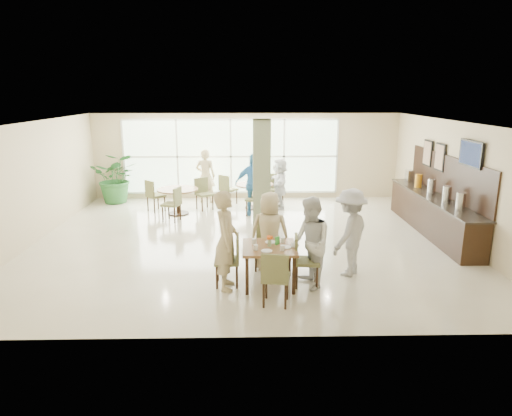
{
  "coord_description": "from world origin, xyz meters",
  "views": [
    {
      "loc": [
        -0.01,
        -10.47,
        3.47
      ],
      "look_at": [
        0.2,
        -1.2,
        1.1
      ],
      "focal_mm": 32.0,
      "sensor_mm": 36.0,
      "label": 1
    }
  ],
  "objects_px": {
    "teen_standing": "(350,232)",
    "adult_a": "(253,184)",
    "teen_left": "(226,240)",
    "adult_standing": "(206,176)",
    "buffet_counter": "(433,211)",
    "potted_plant": "(117,178)",
    "round_table_right": "(255,189)",
    "adult_b": "(280,184)",
    "teen_right": "(310,243)",
    "round_table_left": "(178,194)",
    "teen_far": "(270,232)",
    "main_table": "(269,251)"
  },
  "relations": [
    {
      "from": "teen_right",
      "to": "adult_standing",
      "type": "height_order",
      "value": "adult_standing"
    },
    {
      "from": "adult_standing",
      "to": "teen_far",
      "type": "bearing_deg",
      "value": 113.84
    },
    {
      "from": "teen_left",
      "to": "adult_a",
      "type": "relative_size",
      "value": 1.02
    },
    {
      "from": "teen_right",
      "to": "teen_standing",
      "type": "height_order",
      "value": "teen_standing"
    },
    {
      "from": "teen_left",
      "to": "teen_far",
      "type": "distance_m",
      "value": 1.18
    },
    {
      "from": "teen_standing",
      "to": "adult_a",
      "type": "relative_size",
      "value": 0.96
    },
    {
      "from": "potted_plant",
      "to": "adult_standing",
      "type": "distance_m",
      "value": 2.84
    },
    {
      "from": "teen_left",
      "to": "adult_a",
      "type": "height_order",
      "value": "teen_left"
    },
    {
      "from": "round_table_left",
      "to": "teen_right",
      "type": "height_order",
      "value": "teen_right"
    },
    {
      "from": "round_table_left",
      "to": "teen_left",
      "type": "bearing_deg",
      "value": -72.68
    },
    {
      "from": "round_table_left",
      "to": "teen_standing",
      "type": "relative_size",
      "value": 0.7
    },
    {
      "from": "round_table_left",
      "to": "teen_standing",
      "type": "height_order",
      "value": "teen_standing"
    },
    {
      "from": "buffet_counter",
      "to": "potted_plant",
      "type": "distance_m",
      "value": 9.48
    },
    {
      "from": "adult_a",
      "to": "adult_standing",
      "type": "height_order",
      "value": "adult_a"
    },
    {
      "from": "teen_right",
      "to": "round_table_right",
      "type": "bearing_deg",
      "value": 175.68
    },
    {
      "from": "teen_left",
      "to": "adult_standing",
      "type": "distance_m",
      "value": 6.69
    },
    {
      "from": "round_table_left",
      "to": "teen_far",
      "type": "distance_m",
      "value": 5.0
    },
    {
      "from": "main_table",
      "to": "potted_plant",
      "type": "distance_m",
      "value": 8.0
    },
    {
      "from": "main_table",
      "to": "teen_left",
      "type": "distance_m",
      "value": 0.82
    },
    {
      "from": "round_table_left",
      "to": "main_table",
      "type": "bearing_deg",
      "value": -64.85
    },
    {
      "from": "round_table_right",
      "to": "adult_b",
      "type": "bearing_deg",
      "value": -3.15
    },
    {
      "from": "round_table_left",
      "to": "round_table_right",
      "type": "relative_size",
      "value": 1.03
    },
    {
      "from": "potted_plant",
      "to": "round_table_left",
      "type": "bearing_deg",
      "value": -34.43
    },
    {
      "from": "teen_standing",
      "to": "adult_a",
      "type": "distance_m",
      "value": 4.89
    },
    {
      "from": "round_table_right",
      "to": "adult_standing",
      "type": "height_order",
      "value": "adult_standing"
    },
    {
      "from": "teen_standing",
      "to": "round_table_right",
      "type": "bearing_deg",
      "value": -124.47
    },
    {
      "from": "round_table_left",
      "to": "round_table_right",
      "type": "xyz_separation_m",
      "value": [
        2.24,
        0.66,
        -0.01
      ]
    },
    {
      "from": "adult_standing",
      "to": "potted_plant",
      "type": "bearing_deg",
      "value": 5.75
    },
    {
      "from": "main_table",
      "to": "round_table_right",
      "type": "relative_size",
      "value": 0.85
    },
    {
      "from": "teen_far",
      "to": "adult_b",
      "type": "distance_m",
      "value": 5.01
    },
    {
      "from": "adult_standing",
      "to": "buffet_counter",
      "type": "bearing_deg",
      "value": 157.62
    },
    {
      "from": "teen_standing",
      "to": "adult_a",
      "type": "xyz_separation_m",
      "value": [
        -1.79,
        4.55,
        0.03
      ]
    },
    {
      "from": "potted_plant",
      "to": "adult_standing",
      "type": "bearing_deg",
      "value": -1.23
    },
    {
      "from": "round_table_left",
      "to": "teen_right",
      "type": "bearing_deg",
      "value": -59.08
    },
    {
      "from": "teen_left",
      "to": "teen_far",
      "type": "xyz_separation_m",
      "value": [
        0.82,
        0.85,
        -0.11
      ]
    },
    {
      "from": "teen_far",
      "to": "adult_b",
      "type": "relative_size",
      "value": 1.04
    },
    {
      "from": "teen_right",
      "to": "adult_b",
      "type": "bearing_deg",
      "value": 168.33
    },
    {
      "from": "teen_left",
      "to": "adult_standing",
      "type": "height_order",
      "value": "teen_left"
    },
    {
      "from": "round_table_right",
      "to": "adult_b",
      "type": "height_order",
      "value": "adult_b"
    },
    {
      "from": "teen_far",
      "to": "teen_right",
      "type": "distance_m",
      "value": 1.1
    },
    {
      "from": "main_table",
      "to": "teen_standing",
      "type": "bearing_deg",
      "value": 16.9
    },
    {
      "from": "buffet_counter",
      "to": "adult_standing",
      "type": "relative_size",
      "value": 2.73
    },
    {
      "from": "buffet_counter",
      "to": "adult_b",
      "type": "height_order",
      "value": "buffet_counter"
    },
    {
      "from": "adult_a",
      "to": "teen_right",
      "type": "bearing_deg",
      "value": -77.15
    },
    {
      "from": "teen_right",
      "to": "teen_standing",
      "type": "bearing_deg",
      "value": 111.82
    },
    {
      "from": "buffet_counter",
      "to": "teen_left",
      "type": "height_order",
      "value": "buffet_counter"
    },
    {
      "from": "round_table_right",
      "to": "adult_standing",
      "type": "relative_size",
      "value": 0.67
    },
    {
      "from": "teen_far",
      "to": "teen_right",
      "type": "xyz_separation_m",
      "value": [
        0.69,
        -0.86,
        0.04
      ]
    },
    {
      "from": "potted_plant",
      "to": "buffet_counter",
      "type": "bearing_deg",
      "value": -21.24
    },
    {
      "from": "adult_standing",
      "to": "adult_a",
      "type": "bearing_deg",
      "value": 141.83
    }
  ]
}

